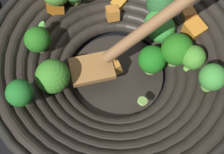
# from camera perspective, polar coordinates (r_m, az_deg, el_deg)

# --- Properties ---
(ground_plane) EXTENTS (4.00, 4.00, 0.00)m
(ground_plane) POSITION_cam_1_polar(r_m,az_deg,el_deg) (0.56, 0.89, 0.13)
(ground_plane) COLOR black
(wok) EXTENTS (0.42, 0.43, 0.24)m
(wok) POSITION_cam_1_polar(r_m,az_deg,el_deg) (0.51, 1.04, 3.33)
(wok) COLOR black
(wok) RESTS_ON ground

